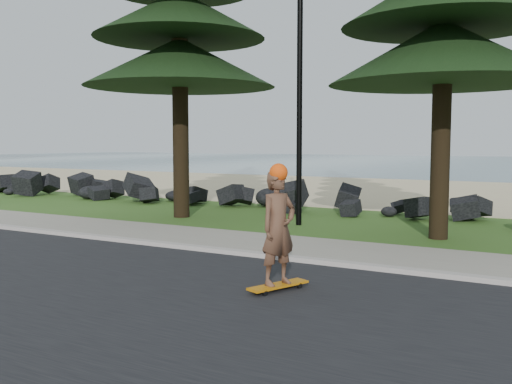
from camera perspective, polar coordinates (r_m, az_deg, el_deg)
ground at (r=11.64m, az=-2.38°, el=-5.29°), size 160.00×160.00×0.00m
road at (r=8.23m, az=-19.23°, el=-9.83°), size 160.00×7.00×0.02m
kerb at (r=10.88m, az=-4.87°, el=-5.76°), size 160.00×0.20×0.10m
sidewalk at (r=11.80m, az=-1.87°, el=-4.95°), size 160.00×2.00×0.08m
beach_sand at (r=25.07m, az=15.22°, el=0.08°), size 160.00×15.00×0.01m
ocean at (r=61.09m, az=23.53°, el=2.64°), size 160.00×58.00×0.01m
seawall_boulders at (r=16.61m, az=7.78°, el=-2.23°), size 60.00×2.40×1.10m
lamp_post at (r=14.42m, az=4.40°, el=13.19°), size 0.25×0.14×8.14m
skateboarder at (r=7.87m, az=2.25°, el=-3.65°), size 0.57×0.97×1.77m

